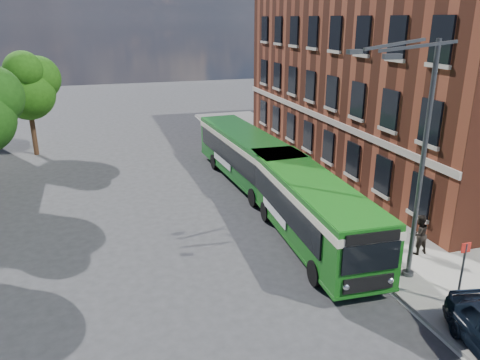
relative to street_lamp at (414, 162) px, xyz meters
name	(u,v)px	position (x,y,z in m)	size (l,w,h in m)	color
ground	(265,273)	(-4.84, 2.00, -4.79)	(120.00, 120.00, 0.00)	#2C2C2F
pavement	(329,188)	(2.16, 10.00, -4.72)	(6.00, 48.00, 0.15)	gray
kerb_line	(281,194)	(-0.89, 10.00, -4.79)	(0.12, 48.00, 0.01)	beige
brick_office	(402,60)	(9.16, 14.00, 2.18)	(12.10, 26.00, 14.20)	brown
street_lamp	(414,162)	(0.00, 0.00, 0.00)	(2.96, 2.38, 9.00)	#3E4143
bus_stop_sign	(462,270)	(0.76, -2.20, -3.28)	(0.35, 0.08, 2.52)	#3E4143
bus_front	(309,203)	(-1.99, 4.15, -2.96)	(3.06, 11.04, 3.02)	#165D15
bus_rear	(247,152)	(-2.06, 12.87, -2.96)	(3.19, 11.95, 3.02)	#16611C
pedestrian_b	(419,234)	(1.82, 1.41, -3.76)	(0.85, 0.66, 1.75)	black
tree_right	(27,85)	(-15.14, 23.12, 0.33)	(4.47, 4.25, 7.55)	#341E13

